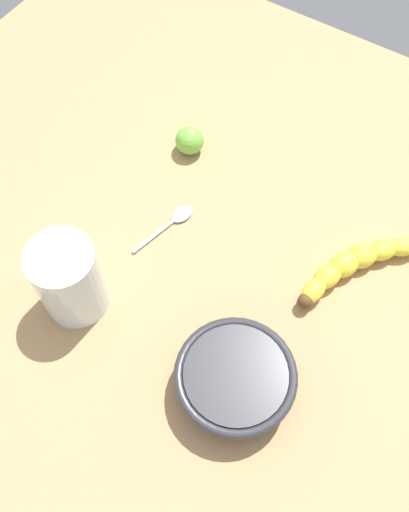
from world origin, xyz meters
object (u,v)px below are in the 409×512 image
object	(u,v)px
smoothie_glass	(70,281)
teaspoon	(178,217)
lime_fruit	(190,140)
banana	(355,264)
ceramic_bowl	(235,379)

from	to	relation	value
smoothie_glass	teaspoon	xyz separation A→B (cm)	(4.11, 18.28, -5.39)
smoothie_glass	lime_fruit	world-z (taller)	smoothie_glass
lime_fruit	teaspoon	xyz separation A→B (cm)	(5.63, -11.68, -1.84)
banana	lime_fruit	xyz separation A→B (cm)	(-30.89, 5.75, 0.49)
banana	teaspoon	world-z (taller)	banana
smoothie_glass	ceramic_bowl	size ratio (longest dim) A/B	0.83
banana	ceramic_bowl	xyz separation A→B (cm)	(-5.47, -23.06, 1.30)
banana	smoothie_glass	size ratio (longest dim) A/B	1.47
teaspoon	smoothie_glass	bearing A→B (deg)	-178.55
smoothie_glass	banana	bearing A→B (deg)	39.50
smoothie_glass	teaspoon	size ratio (longest dim) A/B	1.09
lime_fruit	banana	bearing A→B (deg)	-10.55
teaspoon	banana	bearing A→B (deg)	-62.68
ceramic_bowl	lime_fruit	distance (cm)	38.44
lime_fruit	teaspoon	distance (cm)	13.10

